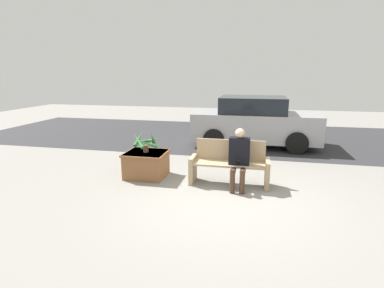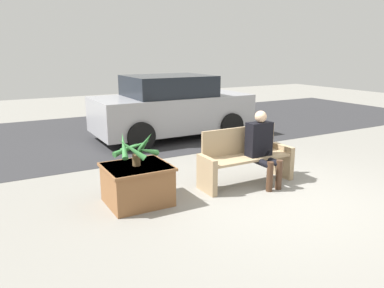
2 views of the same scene
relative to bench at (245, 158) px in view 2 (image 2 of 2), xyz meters
The scene contains 7 objects.
ground_plane 0.97m from the bench, 85.25° to the right, with size 30.00×30.00×0.00m, color gray.
road_surface 5.03m from the bench, 89.18° to the left, with size 20.00×6.00×0.01m, color #2D2D30.
bench is the anchor object (origin of this frame).
person_seated 0.37m from the bench, 41.28° to the right, with size 0.43×0.58×1.24m.
planter_box 1.91m from the bench, behind, with size 0.93×0.84×0.58m.
potted_plant 1.95m from the bench, behind, with size 0.64×0.67×0.51m.
parked_car 3.79m from the bench, 82.87° to the left, with size 3.97×1.98×1.59m.
Camera 2 is at (-3.81, -3.98, 2.19)m, focal length 35.00 mm.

